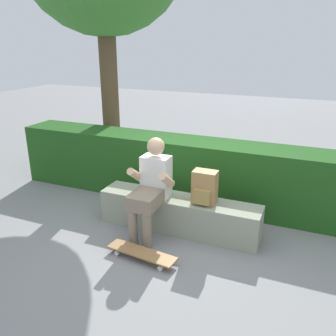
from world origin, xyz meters
name	(u,v)px	position (x,y,z in m)	size (l,w,h in m)	color
ground_plane	(169,242)	(0.00, 0.00, 0.00)	(24.00, 24.00, 0.00)	gray
bench_main	(179,214)	(0.00, 0.33, 0.22)	(2.01, 0.40, 0.43)	gray
person_skater	(151,185)	(-0.28, 0.12, 0.64)	(0.49, 0.62, 1.18)	white
skateboard_near_person	(142,253)	(-0.14, -0.43, 0.07)	(0.82, 0.29, 0.09)	olive
backpack_on_bench	(204,188)	(0.32, 0.32, 0.63)	(0.28, 0.23, 0.40)	#A37A47
hedge_row	(176,169)	(-0.39, 1.20, 0.46)	(5.05, 0.61, 0.93)	#1E4E19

